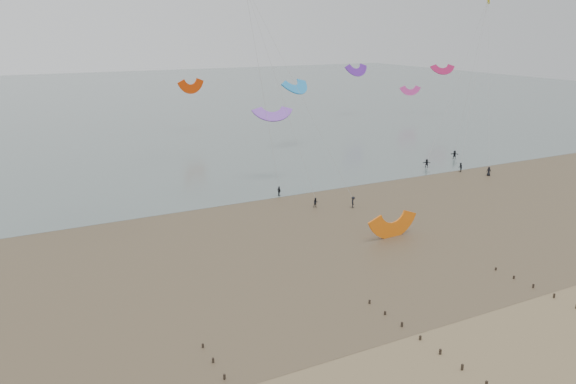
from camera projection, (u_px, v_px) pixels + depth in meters
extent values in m
plane|color=brown|center=(415.00, 376.00, 45.80)|extent=(500.00, 500.00, 0.00)
plane|color=#475654|center=(76.00, 101.00, 216.11)|extent=(500.00, 500.00, 0.00)
plane|color=#473A28|center=(245.00, 239.00, 75.60)|extent=(500.00, 500.00, 0.00)
ellipsoid|color=slate|center=(132.00, 309.00, 56.58)|extent=(23.60, 14.36, 0.01)
ellipsoid|color=slate|center=(312.00, 219.00, 83.47)|extent=(33.64, 18.32, 0.01)
ellipsoid|color=slate|center=(512.00, 202.00, 91.25)|extent=(19.65, 13.67, 0.01)
cube|color=black|center=(224.00, 377.00, 45.29)|extent=(0.16, 0.16, 0.51)
cube|color=black|center=(213.00, 361.00, 47.54)|extent=(0.16, 0.16, 0.48)
cube|color=black|center=(203.00, 346.00, 49.78)|extent=(0.16, 0.16, 0.45)
cube|color=black|center=(486.00, 384.00, 44.27)|extent=(0.16, 0.16, 0.62)
cube|color=black|center=(462.00, 367.00, 46.52)|extent=(0.16, 0.16, 0.59)
cube|color=black|center=(440.00, 352.00, 48.76)|extent=(0.16, 0.16, 0.57)
cube|color=black|center=(420.00, 338.00, 51.01)|extent=(0.16, 0.16, 0.54)
cube|color=black|center=(402.00, 325.00, 53.25)|extent=(0.16, 0.16, 0.51)
cube|color=black|center=(385.00, 313.00, 55.50)|extent=(0.16, 0.16, 0.48)
cube|color=black|center=(370.00, 302.00, 57.74)|extent=(0.16, 0.16, 0.45)
cube|color=black|center=(554.00, 296.00, 58.97)|extent=(0.16, 0.16, 0.54)
cube|color=black|center=(533.00, 286.00, 61.21)|extent=(0.16, 0.16, 0.51)
cube|color=black|center=(514.00, 277.00, 63.46)|extent=(0.16, 0.16, 0.48)
cube|color=black|center=(496.00, 269.00, 65.70)|extent=(0.16, 0.16, 0.45)
imported|color=black|center=(427.00, 163.00, 113.88)|extent=(1.68, 1.27, 1.77)
imported|color=black|center=(489.00, 171.00, 107.45)|extent=(1.02, 1.02, 1.79)
imported|color=black|center=(316.00, 203.00, 88.54)|extent=(0.91, 0.79, 1.60)
imported|color=black|center=(460.00, 167.00, 110.38)|extent=(1.11, 1.14, 1.85)
imported|color=black|center=(353.00, 202.00, 88.45)|extent=(1.15, 1.34, 1.79)
imported|color=black|center=(279.00, 191.00, 94.52)|extent=(0.58, 1.06, 1.71)
imported|color=black|center=(455.00, 155.00, 121.33)|extent=(1.64, 1.60, 1.88)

